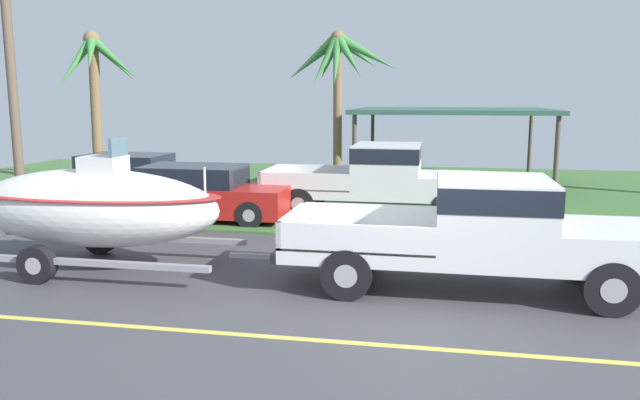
# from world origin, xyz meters

# --- Properties ---
(ground) EXTENTS (36.00, 22.00, 0.11)m
(ground) POSITION_xyz_m (0.00, 8.38, -0.01)
(ground) COLOR #424247
(pickup_truck_towing) EXTENTS (6.02, 1.97, 1.82)m
(pickup_truck_towing) POSITION_xyz_m (1.09, 0.74, 1.02)
(pickup_truck_towing) COLOR silver
(pickup_truck_towing) RESTS_ON ground
(boat_on_trailer) EXTENTS (6.08, 2.21, 2.38)m
(boat_on_trailer) POSITION_xyz_m (-5.81, 0.74, 1.14)
(boat_on_trailer) COLOR gray
(boat_on_trailer) RESTS_ON ground
(parked_pickup_background) EXTENTS (5.84, 2.12, 1.87)m
(parked_pickup_background) POSITION_xyz_m (-1.07, 6.81, 1.04)
(parked_pickup_background) COLOR silver
(parked_pickup_background) RESTS_ON ground
(parked_sedan_near) EXTENTS (4.37, 1.91, 1.38)m
(parked_sedan_near) POSITION_xyz_m (-8.77, 7.80, 0.67)
(parked_sedan_near) COLOR beige
(parked_sedan_near) RESTS_ON ground
(parked_sedan_far) EXTENTS (4.39, 1.81, 1.38)m
(parked_sedan_far) POSITION_xyz_m (-5.62, 5.34, 0.67)
(parked_sedan_far) COLOR #B21E19
(parked_sedan_far) RESTS_ON ground
(carport_awning) EXTENTS (6.51, 5.94, 2.67)m
(carport_awning) POSITION_xyz_m (0.68, 12.68, 2.56)
(carport_awning) COLOR #4C4238
(carport_awning) RESTS_ON ground
(palm_tree_near_right) EXTENTS (3.72, 2.93, 5.15)m
(palm_tree_near_right) POSITION_xyz_m (-2.94, 10.70, 4.05)
(palm_tree_near_right) COLOR brown
(palm_tree_near_right) RESTS_ON ground
(palm_tree_mid) EXTENTS (3.01, 3.13, 5.27)m
(palm_tree_mid) POSITION_xyz_m (-11.25, 10.36, 3.90)
(palm_tree_mid) COLOR brown
(palm_tree_mid) RESTS_ON ground
(utility_pole) EXTENTS (0.24, 1.80, 8.34)m
(utility_pole) POSITION_xyz_m (-10.46, 5.04, 4.33)
(utility_pole) COLOR brown
(utility_pole) RESTS_ON ground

